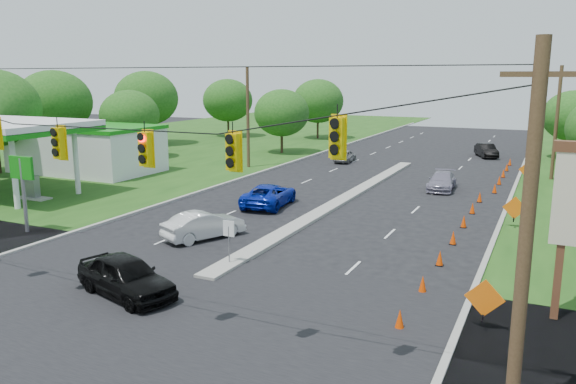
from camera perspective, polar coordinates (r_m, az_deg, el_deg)
The scene contains 39 objects.
ground at distance 20.42m, azimuth -14.92°, elevation -12.29°, with size 160.00×160.00×0.00m, color black.
grass_left at distance 54.96m, azimuth -25.55°, elevation 1.99°, with size 40.00×160.00×0.06m, color #1E4714.
cross_street at distance 20.42m, azimuth -14.92°, elevation -12.29°, with size 160.00×14.00×0.02m, color black.
curb_left at distance 50.13m, azimuth -1.63°, elevation 2.31°, with size 0.25×110.00×0.16m, color gray.
curb_right at distance 44.88m, azimuth 22.03°, elevation 0.34°, with size 0.25×110.00×0.16m, color gray.
median at distance 38.06m, azimuth 5.81°, elevation -0.76°, with size 1.00×34.00×0.18m, color gray.
median_sign at distance 24.50m, azimuth -6.04°, elevation -4.25°, with size 0.55×0.06×2.05m.
signal_span at distance 18.29m, azimuth -17.86°, elevation 1.08°, with size 25.60×0.32×9.00m.
utility_pole_far_left at distance 50.72m, azimuth -4.10°, elevation 7.51°, with size 0.28×0.28×9.00m, color #422D1C.
utility_pole_far_right at distance 49.21m, azimuth 25.61°, elevation 6.28°, with size 0.28×0.28×9.00m, color #422D1C.
gas_station at distance 50.04m, azimuth -20.95°, elevation 4.50°, with size 18.40×19.70×5.20m.
cone_0 at distance 19.20m, azimuth 11.28°, elevation -12.56°, with size 0.32×0.32×0.70m, color #D93A02.
cone_1 at distance 22.37m, azimuth 13.52°, elevation -9.09°, with size 0.32×0.32×0.70m, color #D93A02.
cone_2 at distance 25.62m, azimuth 15.17°, elevation -6.48°, with size 0.32×0.32×0.70m, color #D93A02.
cone_3 at distance 28.94m, azimuth 16.43°, elevation -4.47°, with size 0.32×0.32×0.70m, color #D93A02.
cone_4 at distance 32.29m, azimuth 17.43°, elevation -2.86°, with size 0.32×0.32×0.70m, color #D93A02.
cone_5 at distance 35.67m, azimuth 18.23°, elevation -1.56°, with size 0.32×0.32×0.70m, color #D93A02.
cone_6 at distance 39.07m, azimuth 18.90°, elevation -0.49°, with size 0.32×0.32×0.70m, color #D93A02.
cone_7 at distance 42.44m, azimuth 20.26°, elevation 0.35°, with size 0.32×0.32×0.70m, color #D93A02.
cone_8 at distance 45.87m, azimuth 20.68°, elevation 1.12°, with size 0.32×0.32×0.70m, color #D93A02.
cone_9 at distance 49.31m, azimuth 21.03°, elevation 1.79°, with size 0.32×0.32×0.70m, color #D93A02.
cone_10 at distance 52.76m, azimuth 21.34°, elevation 2.36°, with size 0.32×0.32×0.70m, color #D93A02.
cone_11 at distance 56.22m, azimuth 21.62°, elevation 2.87°, with size 0.32×0.32×0.70m, color #D93A02.
work_sign_0 at distance 19.46m, azimuth 19.32°, elevation -10.30°, with size 1.27×0.58×1.37m.
work_sign_1 at distance 32.88m, azimuth 22.03°, elevation -1.60°, with size 1.27×0.58×1.37m.
work_sign_2 at distance 46.63m, azimuth 23.15°, elevation 2.02°, with size 1.27×0.58×1.37m.
tree_2 at distance 58.54m, azimuth -15.79°, elevation 7.50°, with size 5.88×5.88×6.86m.
tree_3 at distance 69.98m, azimuth -14.19°, elevation 9.22°, with size 7.56×7.56×8.82m.
tree_4 at distance 77.48m, azimuth -6.14°, elevation 9.25°, with size 6.72×6.72×7.84m.
tree_5 at distance 60.27m, azimuth -0.64°, elevation 8.04°, with size 5.88×5.88×6.86m.
tree_6 at distance 74.73m, azimuth 3.06°, elevation 9.21°, with size 6.72×6.72×7.84m.
tree_12 at distance 62.21m, azimuth 27.02°, elevation 6.90°, with size 5.88×5.88×6.86m.
tree_14 at distance 62.65m, azimuth -22.67°, elevation 8.43°, with size 7.56×7.56×8.82m.
black_sedan at distance 22.17m, azimuth -16.14°, elevation -8.22°, with size 1.86×4.63×1.58m, color black.
white_sedan at distance 28.99m, azimuth -8.55°, elevation -3.35°, with size 1.49×4.28×1.41m, color silver.
blue_pickup at distance 35.87m, azimuth -1.92°, elevation -0.30°, with size 2.38×5.16×1.43m, color #071DA6.
silver_car_far at distance 42.49m, azimuth 15.36°, elevation 1.07°, with size 1.80×4.42×1.28m, color gray.
silver_car_oncoming at distance 54.63m, azimuth 5.82°, elevation 3.69°, with size 1.48×3.68×1.25m, color gray.
dark_car_receding at distance 61.17m, azimuth 19.50°, elevation 4.00°, with size 1.47×4.21×1.39m, color black.
Camera 1 is at (12.35, -14.07, 8.16)m, focal length 35.00 mm.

